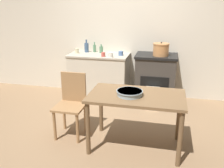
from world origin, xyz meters
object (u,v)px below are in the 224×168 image
object	(u,v)px
cup_center_right	(111,55)
work_table	(136,102)
bottle_left	(87,47)
cup_center_left	(103,54)
stove	(155,78)
chair	(71,103)
mixing_bowl_large	(130,93)
stock_pot	(161,49)
cup_center	(121,53)
bottle_far_left	(95,48)
flour_sack	(152,98)
bottle_mid_left	(101,50)
cup_mid_right	(77,51)

from	to	relation	value
cup_center_right	work_table	bearing A→B (deg)	-64.92
bottle_left	cup_center_right	distance (m)	0.68
bottle_left	cup_center_left	xyz separation A→B (m)	(0.43, -0.33, -0.06)
stove	chair	xyz separation A→B (m)	(-1.07, -1.53, 0.03)
mixing_bowl_large	cup_center_left	xyz separation A→B (m)	(-0.73, 1.50, 0.14)
stock_pot	cup_center	distance (m)	0.74
work_table	bottle_far_left	bearing A→B (deg)	120.81
chair	cup_center	size ratio (longest dim) A/B	9.93
flour_sack	bottle_mid_left	xyz separation A→B (m)	(-1.06, 0.52, 0.73)
bottle_left	cup_center_left	bearing A→B (deg)	-37.46
chair	flour_sack	distance (m)	1.57
bottle_left	cup_center	size ratio (longest dim) A/B	2.76
flour_sack	cup_center_right	xyz separation A→B (m)	(-0.79, 0.16, 0.71)
bottle_mid_left	stock_pot	bearing A→B (deg)	-9.18
mixing_bowl_large	cup_center_left	world-z (taller)	cup_center_left
cup_mid_right	cup_center_left	bearing A→B (deg)	-17.14
stove	bottle_mid_left	xyz separation A→B (m)	(-1.08, 0.11, 0.48)
chair	bottle_left	size ratio (longest dim) A/B	3.60
cup_center_left	mixing_bowl_large	bearing A→B (deg)	-63.96
bottle_far_left	cup_center	bearing A→B (deg)	-19.87
cup_center	stock_pot	bearing A→B (deg)	-2.00
stock_pot	cup_center_right	distance (m)	0.90
work_table	cup_center	size ratio (longest dim) A/B	13.28
chair	cup_center	distance (m)	1.60
stove	cup_center	size ratio (longest dim) A/B	10.06
bottle_far_left	cup_center	world-z (taller)	bottle_far_left
stock_pot	bottle_left	world-z (taller)	stock_pot
bottle_left	cup_mid_right	distance (m)	0.22
bottle_left	cup_center_left	world-z (taller)	bottle_left
cup_mid_right	chair	bearing A→B (deg)	-72.90
cup_center_left	cup_center	world-z (taller)	same
bottle_left	cup_mid_right	xyz separation A→B (m)	(-0.15, -0.15, -0.05)
mixing_bowl_large	bottle_mid_left	distance (m)	2.03
cup_center	chair	bearing A→B (deg)	-105.47
stove	mixing_bowl_large	world-z (taller)	stove
work_table	mixing_bowl_large	xyz separation A→B (m)	(-0.08, -0.04, 0.14)
bottle_far_left	cup_mid_right	distance (m)	0.36
bottle_left	bottle_mid_left	world-z (taller)	bottle_left
bottle_mid_left	cup_mid_right	distance (m)	0.47
bottle_left	cup_center_right	size ratio (longest dim) A/B	2.89
work_table	flour_sack	xyz separation A→B (m)	(0.12, 1.27, -0.43)
chair	stock_pot	xyz separation A→B (m)	(1.14, 1.46, 0.53)
cup_center_left	bottle_far_left	bearing A→B (deg)	126.57
bottle_left	mixing_bowl_large	bearing A→B (deg)	-57.56
chair	work_table	bearing A→B (deg)	-8.63
mixing_bowl_large	cup_center_left	bearing A→B (deg)	116.04
stove	bottle_left	xyz separation A→B (m)	(-1.38, 0.11, 0.51)
bottle_far_left	bottle_mid_left	size ratio (longest dim) A/B	1.20
cup_center_left	cup_center	xyz separation A→B (m)	(0.29, 0.17, 0.00)
bottle_far_left	bottle_left	size ratio (longest dim) A/B	0.80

